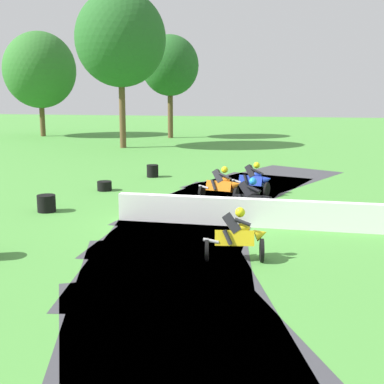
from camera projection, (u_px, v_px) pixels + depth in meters
name	position (u px, v px, depth m)	size (l,w,h in m)	color
ground_plane	(187.00, 223.00, 17.38)	(120.00, 120.00, 0.00)	#4C933D
track_asphalt	(215.00, 224.00, 17.19)	(8.61, 26.85, 0.01)	#3D3D42
safety_barrier	(360.00, 218.00, 16.20)	(0.30, 15.35, 0.90)	white
motorcycle_lead_blue	(253.00, 179.00, 21.70)	(1.73, 1.17, 1.43)	black
motorcycle_chase_orange	(221.00, 185.00, 20.54)	(1.72, 1.03, 1.43)	black
motorcycle_trailing_black	(250.00, 199.00, 17.93)	(1.71, 0.90, 1.43)	black
motorcycle_fourth_yellow	(237.00, 236.00, 13.61)	(1.68, 0.91, 1.43)	black
tire_stack_near	(153.00, 171.00, 25.97)	(0.57, 0.57, 0.60)	black
tire_stack_mid_a	(104.00, 186.00, 22.65)	(0.61, 0.61, 0.40)	black
tire_stack_mid_b	(46.00, 203.00, 18.86)	(0.65, 0.65, 0.60)	black
tree_far_left	(120.00, 39.00, 36.69)	(6.28, 6.28, 10.85)	brown
tree_far_right	(170.00, 66.00, 44.20)	(4.78, 4.78, 8.52)	brown
tree_mid_rise	(40.00, 70.00, 45.69)	(6.18, 6.18, 8.93)	brown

